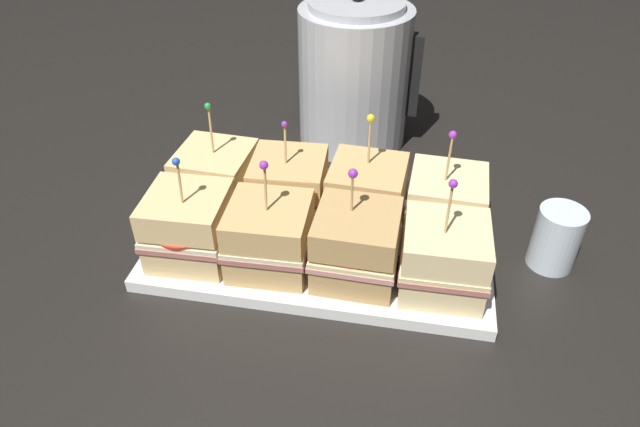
% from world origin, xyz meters
% --- Properties ---
extents(ground_plane, '(6.00, 6.00, 0.00)m').
position_xyz_m(ground_plane, '(0.00, 0.00, 0.00)').
color(ground_plane, black).
extents(serving_platter, '(0.47, 0.25, 0.02)m').
position_xyz_m(serving_platter, '(0.00, 0.00, 0.01)').
color(serving_platter, white).
rests_on(serving_platter, ground_plane).
extents(sandwich_front_far_left, '(0.11, 0.11, 0.16)m').
position_xyz_m(sandwich_front_far_left, '(-0.17, -0.06, 0.07)').
color(sandwich_front_far_left, '#DBB77A').
rests_on(sandwich_front_far_left, serving_platter).
extents(sandwich_front_center_left, '(0.11, 0.11, 0.16)m').
position_xyz_m(sandwich_front_center_left, '(-0.06, -0.05, 0.06)').
color(sandwich_front_center_left, tan).
rests_on(sandwich_front_center_left, serving_platter).
extents(sandwich_front_center_right, '(0.11, 0.11, 0.16)m').
position_xyz_m(sandwich_front_center_right, '(0.06, -0.05, 0.07)').
color(sandwich_front_center_right, tan).
rests_on(sandwich_front_center_right, serving_platter).
extents(sandwich_front_far_right, '(0.11, 0.11, 0.17)m').
position_xyz_m(sandwich_front_far_right, '(0.17, -0.06, 0.06)').
color(sandwich_front_far_right, beige).
rests_on(sandwich_front_far_right, serving_platter).
extents(sandwich_back_far_left, '(0.11, 0.11, 0.17)m').
position_xyz_m(sandwich_back_far_left, '(-0.17, 0.06, 0.07)').
color(sandwich_back_far_left, '#DBB77A').
rests_on(sandwich_back_far_left, serving_platter).
extents(sandwich_back_center_left, '(0.11, 0.11, 0.16)m').
position_xyz_m(sandwich_back_center_left, '(-0.06, 0.05, 0.07)').
color(sandwich_back_center_left, tan).
rests_on(sandwich_back_center_left, serving_platter).
extents(sandwich_back_center_right, '(0.11, 0.11, 0.17)m').
position_xyz_m(sandwich_back_center_right, '(0.06, 0.06, 0.07)').
color(sandwich_back_center_right, tan).
rests_on(sandwich_back_center_right, serving_platter).
extents(sandwich_back_far_right, '(0.11, 0.11, 0.17)m').
position_xyz_m(sandwich_back_far_right, '(0.17, 0.06, 0.06)').
color(sandwich_back_far_right, beige).
rests_on(sandwich_back_far_right, serving_platter).
extents(kettle_steel, '(0.22, 0.19, 0.27)m').
position_xyz_m(kettle_steel, '(-0.00, 0.33, 0.12)').
color(kettle_steel, '#B7BABF').
rests_on(kettle_steel, ground_plane).
extents(drinking_glass, '(0.06, 0.06, 0.09)m').
position_xyz_m(drinking_glass, '(0.32, 0.04, 0.04)').
color(drinking_glass, silver).
rests_on(drinking_glass, ground_plane).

